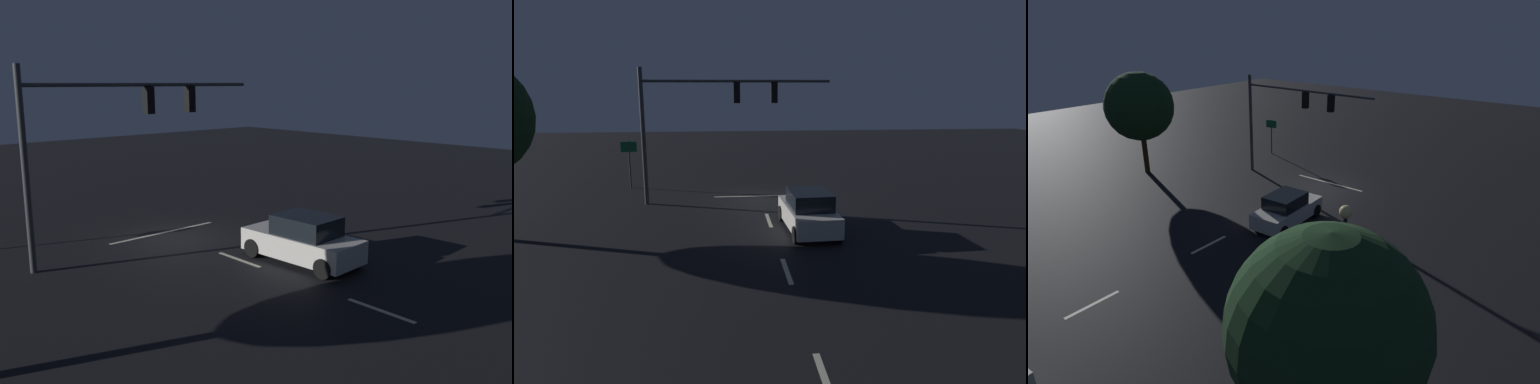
# 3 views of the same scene
# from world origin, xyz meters

# --- Properties ---
(ground_plane) EXTENTS (80.00, 80.00, 0.00)m
(ground_plane) POSITION_xyz_m (0.00, 0.00, 0.00)
(ground_plane) COLOR black
(traffic_signal_assembly) EXTENTS (9.46, 0.47, 6.81)m
(traffic_signal_assembly) POSITION_xyz_m (2.85, 0.33, 4.80)
(traffic_signal_assembly) COLOR #383A3D
(traffic_signal_assembly) RESTS_ON ground_plane
(lane_dash_far) EXTENTS (0.16, 2.20, 0.01)m
(lane_dash_far) POSITION_xyz_m (0.00, 4.00, 0.00)
(lane_dash_far) COLOR beige
(lane_dash_far) RESTS_ON ground_plane
(lane_dash_mid) EXTENTS (0.16, 2.20, 0.01)m
(lane_dash_mid) POSITION_xyz_m (0.00, 10.00, 0.00)
(lane_dash_mid) COLOR beige
(lane_dash_mid) RESTS_ON ground_plane
(lane_dash_near) EXTENTS (0.16, 2.20, 0.01)m
(lane_dash_near) POSITION_xyz_m (0.00, 16.00, 0.00)
(lane_dash_near) COLOR beige
(lane_dash_near) RESTS_ON ground_plane
(stop_bar) EXTENTS (5.00, 0.16, 0.01)m
(stop_bar) POSITION_xyz_m (0.00, -0.86, 0.00)
(stop_bar) COLOR beige
(stop_bar) RESTS_ON ground_plane
(car_approaching) EXTENTS (2.09, 4.44, 1.70)m
(car_approaching) POSITION_xyz_m (-1.49, 5.70, 0.80)
(car_approaching) COLOR silver
(car_approaching) RESTS_ON ground_plane
(route_sign) EXTENTS (0.89, 0.23, 2.80)m
(route_sign) POSITION_xyz_m (7.45, -3.72, 2.02)
(route_sign) COLOR #383A3D
(route_sign) RESTS_ON ground_plane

